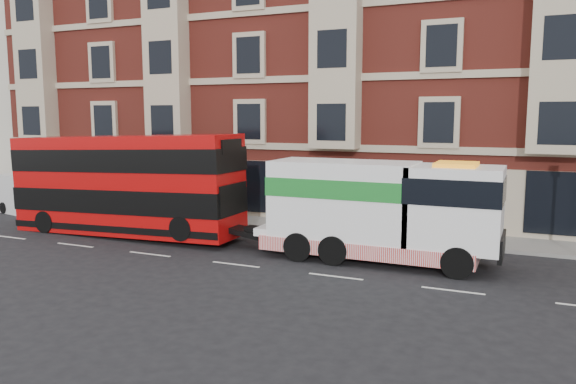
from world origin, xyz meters
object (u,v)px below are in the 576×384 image
at_px(tow_truck, 376,209).
at_px(box_van, 29,195).
at_px(double_decker_bus, 125,183).
at_px(pedestrian, 133,201).

bearing_deg(tow_truck, box_van, 173.57).
bearing_deg(double_decker_bus, box_van, 165.15).
relative_size(double_decker_bus, box_van, 2.53).
bearing_deg(double_decker_bus, tow_truck, 0.00).
xyz_separation_m(tow_truck, box_van, (-20.98, 2.36, -0.95)).
height_order(double_decker_bus, box_van, double_decker_bus).
bearing_deg(pedestrian, double_decker_bus, -10.85).
xyz_separation_m(double_decker_bus, pedestrian, (-2.57, 3.66, -1.53)).
relative_size(double_decker_bus, tow_truck, 1.25).
distance_m(tow_truck, pedestrian, 15.12).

